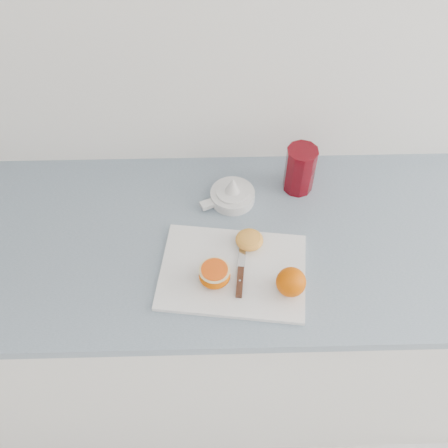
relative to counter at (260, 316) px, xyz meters
name	(u,v)px	position (x,y,z in m)	size (l,w,h in m)	color
counter	(260,316)	(0.00, 0.00, 0.00)	(2.35, 0.64, 0.89)	white
cutting_board	(233,272)	(-0.10, -0.12, 0.45)	(0.36, 0.26, 0.01)	white
whole_orange	(291,282)	(0.03, -0.18, 0.49)	(0.07, 0.07, 0.07)	#F14B00
half_orange	(215,275)	(-0.15, -0.15, 0.48)	(0.08, 0.08, 0.05)	#F14B00
squeezed_shell	(249,240)	(-0.06, -0.04, 0.47)	(0.07, 0.07, 0.03)	orange
paring_knife	(240,276)	(-0.08, -0.14, 0.46)	(0.04, 0.19, 0.01)	#402112
citrus_juicer	(232,194)	(-0.09, 0.13, 0.47)	(0.15, 0.12, 0.08)	white
red_tumbler	(300,171)	(0.09, 0.17, 0.51)	(0.09, 0.09, 0.14)	#60060E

